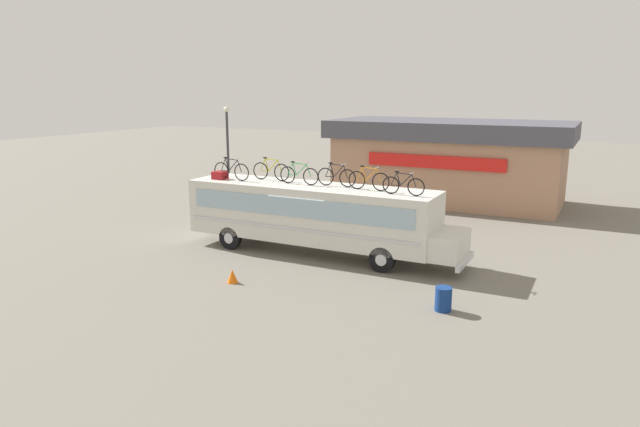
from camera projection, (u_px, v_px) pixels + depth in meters
ground_plane at (310, 252)px, 23.67m from camera, size 120.00×120.00×0.00m
bus at (315, 214)px, 23.21m from camera, size 11.71×2.49×2.82m
luggage_bag_1 at (220, 175)px, 24.60m from camera, size 0.55×0.54×0.33m
rooftop_bicycle_1 at (231, 171)px, 24.28m from camera, size 1.79×0.44×0.98m
rooftop_bicycle_2 at (271, 171)px, 24.23m from camera, size 1.79×0.44×0.98m
rooftop_bicycle_3 at (299, 175)px, 23.22m from camera, size 1.78×0.44×0.93m
rooftop_bicycle_4 at (336, 176)px, 22.74m from camera, size 1.68×0.44×0.95m
rooftop_bicycle_5 at (369, 180)px, 21.89m from camera, size 1.70×0.44×0.94m
rooftop_bicycle_6 at (403, 185)px, 20.89m from camera, size 1.62×0.44×0.87m
roadside_building at (449, 160)px, 33.99m from camera, size 13.79×6.60×4.79m
trash_bin at (443, 299)px, 17.40m from camera, size 0.51×0.51×0.75m
traffic_cone at (232, 276)px, 19.94m from camera, size 0.38×0.38×0.48m
street_lamp at (228, 151)px, 31.65m from camera, size 0.29×0.29×5.67m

